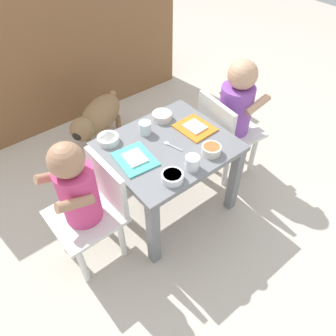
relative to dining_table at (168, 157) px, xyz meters
name	(u,v)px	position (x,y,z in m)	size (l,w,h in m)	color
ground_plane	(168,204)	(0.00, 0.00, -0.35)	(7.00, 7.00, 0.00)	beige
kitchen_cabinet_back	(53,45)	(0.00, 1.18, 0.13)	(1.74, 0.32, 0.96)	brown
dining_table	(168,157)	(0.00, 0.00, 0.00)	(0.57, 0.49, 0.43)	slate
seated_child_left	(81,193)	(-0.44, -0.01, 0.07)	(0.28, 0.28, 0.68)	silver
seated_child_right	(234,108)	(0.44, 0.01, 0.08)	(0.31, 0.31, 0.69)	silver
dog	(98,117)	(-0.02, 0.65, -0.13)	(0.46, 0.37, 0.33)	olive
food_tray_left	(135,159)	(-0.17, 0.01, 0.08)	(0.17, 0.19, 0.02)	#4CC6BC
food_tray_right	(195,128)	(0.17, 0.01, 0.08)	(0.16, 0.18, 0.02)	orange
water_cup_left	(192,163)	(-0.02, -0.18, 0.11)	(0.06, 0.06, 0.06)	white
water_cup_right	(145,129)	(-0.03, 0.13, 0.10)	(0.06, 0.06, 0.06)	white
cereal_bowl_right_side	(211,150)	(0.11, -0.16, 0.10)	(0.09, 0.09, 0.04)	silver
veggie_bowl_far	(108,139)	(-0.20, 0.18, 0.10)	(0.10, 0.10, 0.03)	white
veggie_bowl_near	(162,116)	(0.10, 0.17, 0.10)	(0.10, 0.10, 0.04)	silver
cereal_bowl_left_side	(172,177)	(-0.12, -0.18, 0.10)	(0.09, 0.09, 0.04)	white
spoon_by_left_tray	(171,145)	(0.00, -0.02, 0.08)	(0.04, 0.10, 0.01)	silver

